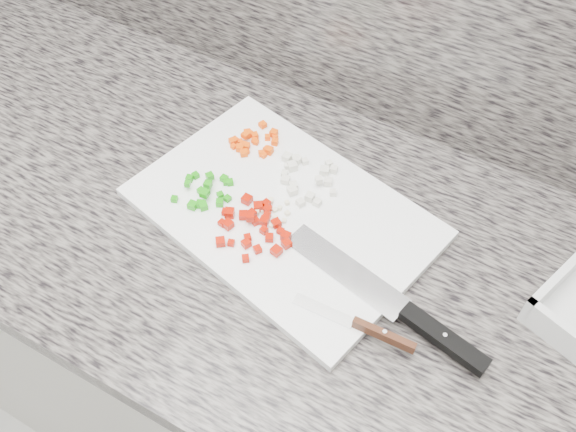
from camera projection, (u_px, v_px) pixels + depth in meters
name	position (u px, v px, depth m)	size (l,w,h in m)	color
cabinet	(270.00, 358.00, 1.35)	(3.92, 0.62, 0.86)	silver
countertop	(263.00, 231.00, 0.99)	(3.96, 0.64, 0.04)	#615B55
cutting_board	(283.00, 213.00, 0.98)	(0.44, 0.29, 0.01)	white
carrot_pile	(254.00, 141.00, 1.05)	(0.08, 0.09, 0.02)	#F64C05
onion_pile	(304.00, 175.00, 1.01)	(0.11, 0.11, 0.02)	silver
green_pepper_pile	(206.00, 192.00, 0.98)	(0.09, 0.08, 0.02)	#1B950D
red_pepper_pile	(254.00, 225.00, 0.95)	(0.12, 0.11, 0.02)	#AB1102
garlic_pile	(271.00, 210.00, 0.97)	(0.06, 0.06, 0.01)	beige
chef_knife	(408.00, 314.00, 0.85)	(0.32, 0.10, 0.02)	silver
paring_knife	(368.00, 329.00, 0.84)	(0.17, 0.02, 0.02)	silver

